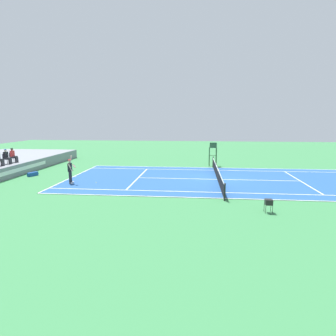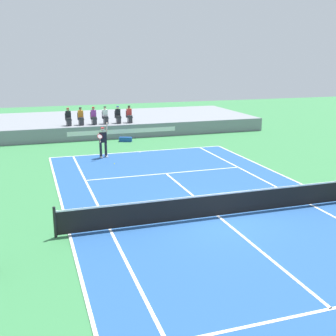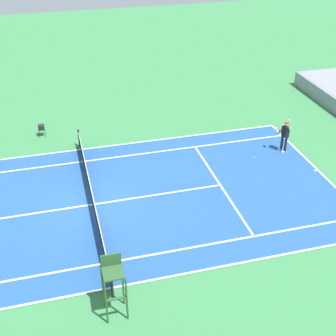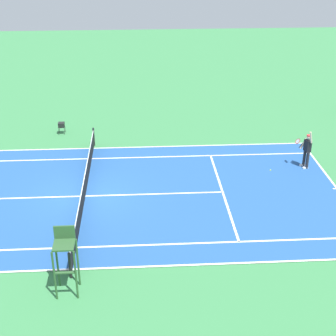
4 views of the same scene
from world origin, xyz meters
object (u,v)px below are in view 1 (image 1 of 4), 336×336
at_px(tennis_player, 70,170).
at_px(umpire_chair, 213,151).
at_px(ball_hopper, 269,202).
at_px(tennis_ball, 96,183).
at_px(equipment_bag, 33,174).
at_px(spectator_seated_4, 7,157).
at_px(spectator_seated_5, 13,156).

bearing_deg(tennis_player, umpire_chair, -50.73).
relative_size(umpire_chair, ball_hopper, 3.49).
relative_size(tennis_player, tennis_ball, 30.63).
xyz_separation_m(tennis_ball, umpire_chair, (8.75, -9.20, 1.52)).
bearing_deg(equipment_bag, spectator_seated_4, 91.18).
xyz_separation_m(spectator_seated_4, equipment_bag, (0.04, -2.16, -1.45)).
height_order(spectator_seated_4, ball_hopper, spectator_seated_4).
bearing_deg(tennis_ball, tennis_player, 98.76).
bearing_deg(umpire_chair, tennis_player, 129.27).
bearing_deg(ball_hopper, spectator_seated_4, 68.54).
bearing_deg(tennis_player, ball_hopper, -112.57).
distance_m(tennis_ball, equipment_bag, 6.62).
bearing_deg(spectator_seated_4, tennis_player, -109.18).
xyz_separation_m(spectator_seated_4, umpire_chair, (6.74, -17.66, -0.06)).
relative_size(spectator_seated_4, ball_hopper, 1.81).
bearing_deg(umpire_chair, spectator_seated_4, 110.89).
xyz_separation_m(spectator_seated_5, equipment_bag, (-0.82, -2.16, -1.45)).
bearing_deg(tennis_ball, spectator_seated_4, 76.61).
distance_m(spectator_seated_4, tennis_player, 7.02).
bearing_deg(umpire_chair, ball_hopper, -171.96).
xyz_separation_m(tennis_player, ball_hopper, (-5.45, -13.10, -0.42)).
bearing_deg(spectator_seated_5, umpire_chair, -71.59).
height_order(umpire_chair, equipment_bag, umpire_chair).
height_order(tennis_ball, equipment_bag, equipment_bag).
bearing_deg(ball_hopper, spectator_seated_5, 66.40).
distance_m(spectator_seated_5, equipment_bag, 2.73).
height_order(tennis_player, ball_hopper, tennis_player).
bearing_deg(equipment_bag, ball_hopper, -113.94).
distance_m(equipment_bag, ball_hopper, 19.20).
bearing_deg(tennis_ball, equipment_bag, 71.91).
relative_size(spectator_seated_5, umpire_chair, 0.52).
height_order(spectator_seated_4, spectator_seated_5, same).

